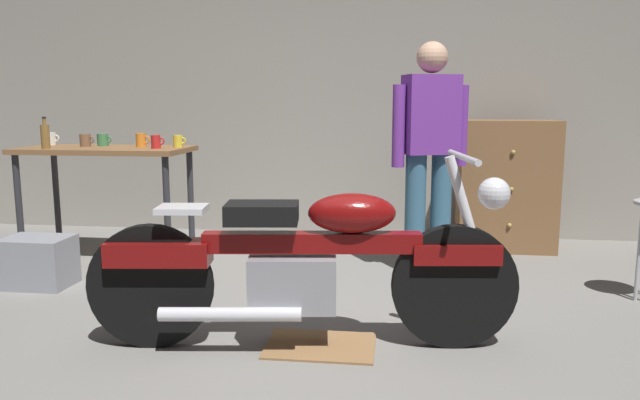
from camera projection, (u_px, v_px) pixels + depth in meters
ground_plane at (303, 344)px, 3.18m from camera, size 12.00×12.00×0.00m
back_wall at (349, 70)px, 5.67m from camera, size 8.00×0.12×3.10m
workbench at (106, 162)px, 4.77m from camera, size 1.30×0.64×0.90m
motorcycle at (306, 262)px, 3.08m from camera, size 2.18×0.66×1.00m
person_standing at (430, 148)px, 4.38m from camera, size 0.54×0.34×1.67m
wooden_dresser at (506, 185)px, 5.17m from camera, size 0.80×0.47×1.10m
drip_tray at (321, 346)px, 3.14m from camera, size 0.56×0.40×0.01m
storage_bin at (38, 262)px, 4.16m from camera, size 0.44×0.32×0.34m
mug_green_speckled at (103, 140)px, 4.89m from camera, size 0.12×0.09×0.10m
mug_yellow_tall at (178, 141)px, 4.75m from camera, size 0.10×0.07×0.09m
mug_red_diner at (156, 142)px, 4.62m from camera, size 0.11×0.07×0.10m
mug_brown_stoneware at (86, 140)px, 4.83m from camera, size 0.12×0.08×0.10m
mug_white_ceramic at (51, 139)px, 5.00m from camera, size 0.11×0.08×0.10m
mug_orange_travel at (141, 140)px, 4.76m from camera, size 0.11×0.08×0.11m
bottle at (45, 136)px, 4.57m from camera, size 0.06×0.06×0.24m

